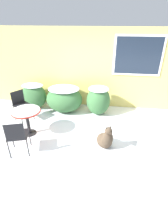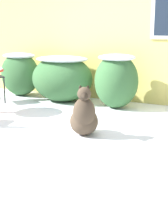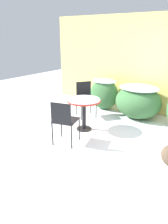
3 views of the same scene
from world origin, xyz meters
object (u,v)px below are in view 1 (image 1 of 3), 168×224
dog (105,139)px  patio_chair_far_side (17,135)px  patio_chair_near_table (21,104)px  patio_table (27,115)px

dog → patio_chair_far_side: bearing=164.8°
patio_chair_near_table → patio_chair_far_side: bearing=-123.1°
patio_table → patio_chair_far_side: (0.12, -0.81, -0.07)m
patio_chair_near_table → dog: bearing=-77.6°
patio_chair_far_side → patio_table: bearing=-98.4°
patio_chair_near_table → patio_chair_far_side: same height
patio_table → dog: patio_table is taller
patio_chair_near_table → patio_chair_far_side: size_ratio=1.00×
patio_chair_near_table → dog: (2.63, -1.07, -0.28)m
patio_chair_far_side → dog: (1.98, 0.49, -0.28)m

